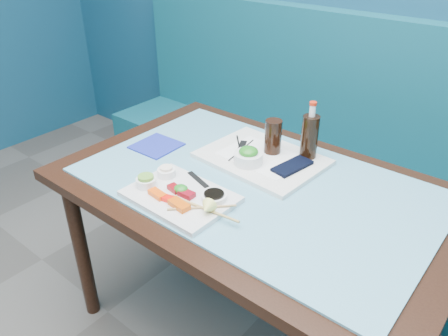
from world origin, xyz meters
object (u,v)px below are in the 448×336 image
Objects in this scene: seaweed_bowl at (248,158)px; cola_bottle_body at (309,139)px; booth_bench at (346,179)px; blue_napkin at (157,146)px; cola_glass at (273,137)px; sashimi_plate at (180,196)px; dining_table at (255,203)px; serving_tray at (262,158)px.

cola_bottle_body reaches higher than seaweed_bowl.
cola_bottle_body is at bearing -84.04° from booth_bench.
seaweed_bowl is 0.64× the size of blue_napkin.
cola_glass is at bearing -155.14° from cola_bottle_body.
seaweed_bowl reaches higher than blue_napkin.
blue_napkin is (-0.34, 0.21, -0.01)m from sashimi_plate.
dining_table is 10.45× the size of cola_glass.
sashimi_plate is 1.91× the size of cola_bottle_body.
booth_bench is 0.89m from dining_table.
serving_tray is 0.09m from cola_glass.
booth_bench is at bearing 61.55° from blue_napkin.
blue_napkin is (-0.47, -0.87, 0.39)m from booth_bench.
dining_table is 0.27m from cola_glass.
dining_table is at bearing 4.05° from blue_napkin.
dining_table is 4.01× the size of sashimi_plate.
cola_bottle_body is (0.06, -0.58, 0.47)m from booth_bench.
booth_bench is 0.76m from cola_bottle_body.
dining_table is at bearing -38.95° from seaweed_bowl.
cola_glass is 0.48m from blue_napkin.
serving_tray is 0.08m from seaweed_bowl.
booth_bench reaches higher than blue_napkin.
sashimi_plate is at bearing -96.91° from booth_bench.
seaweed_bowl is (-0.08, -0.77, 0.42)m from booth_bench.
cola_glass is 0.73× the size of cola_bottle_body.
dining_table is at bearing -72.26° from cola_glass.
cola_bottle_body reaches higher than cola_glass.
cola_glass is (0.02, 0.13, 0.05)m from seaweed_bowl.
blue_napkin is (-0.47, -0.03, 0.09)m from dining_table.
cola_glass is 0.14m from cola_bottle_body.
dining_table is 3.13× the size of serving_tray.
booth_bench is 22.39× the size of cola_glass.
cola_bottle_body is at bearing 76.51° from dining_table.
cola_glass is at bearing 107.74° from dining_table.
seaweed_bowl is (-0.01, -0.07, 0.03)m from serving_tray.
seaweed_bowl is 0.24m from cola_bottle_body.
dining_table is (0.00, -0.84, 0.29)m from booth_bench.
booth_bench is 1.16m from sashimi_plate.
cola_bottle_body is at bearing 52.45° from seaweed_bowl.
dining_table is 0.32m from cola_bottle_body.
serving_tray is 4.15× the size of seaweed_bowl.
cola_bottle_body is (0.14, 0.19, 0.05)m from seaweed_bowl.
booth_bench is at bearing 84.39° from cola_glass.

